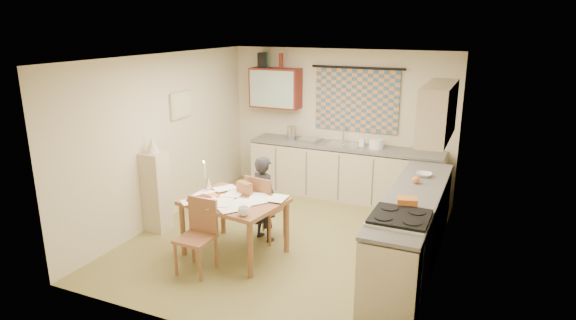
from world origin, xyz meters
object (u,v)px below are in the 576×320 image
at_px(counter_back, 344,172).
at_px(person, 264,198).
at_px(chair_far, 266,219).
at_px(shelf_stand, 156,192).
at_px(dining_table, 235,226).
at_px(counter_right, 412,229).
at_px(stove, 397,257).

xyz_separation_m(counter_back, person, (-0.49, -2.08, 0.15)).
height_order(chair_far, shelf_stand, shelf_stand).
distance_m(chair_far, person, 0.31).
bearing_deg(shelf_stand, person, 12.91).
bearing_deg(dining_table, counter_back, 84.89).
distance_m(counter_right, shelf_stand, 3.58).
relative_size(counter_right, person, 2.45).
xyz_separation_m(chair_far, shelf_stand, (-1.57, -0.37, 0.29)).
bearing_deg(stove, chair_far, 158.96).
bearing_deg(counter_back, shelf_stand, -129.96).
bearing_deg(stove, counter_back, 117.91).
distance_m(counter_right, person, 2.00).
distance_m(chair_far, shelf_stand, 1.64).
height_order(counter_back, stove, stove).
height_order(counter_back, person, person).
bearing_deg(counter_right, chair_far, -176.62).
bearing_deg(dining_table, chair_far, 82.14).
bearing_deg(person, dining_table, 94.83).
relative_size(person, shelf_stand, 1.03).
xyz_separation_m(counter_right, stove, (0.00, -0.88, 0.03)).
height_order(dining_table, person, person).
bearing_deg(counter_right, dining_table, -162.51).
height_order(stove, person, person).
height_order(counter_right, dining_table, counter_right).
bearing_deg(person, counter_right, -155.99).
bearing_deg(counter_back, stove, -62.09).
distance_m(dining_table, person, 0.61).
relative_size(counter_back, person, 2.74).
bearing_deg(counter_right, person, -176.27).
xyz_separation_m(counter_right, dining_table, (-2.14, -0.67, -0.07)).
xyz_separation_m(stove, chair_far, (-1.97, 0.76, -0.19)).
relative_size(counter_right, dining_table, 2.22).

